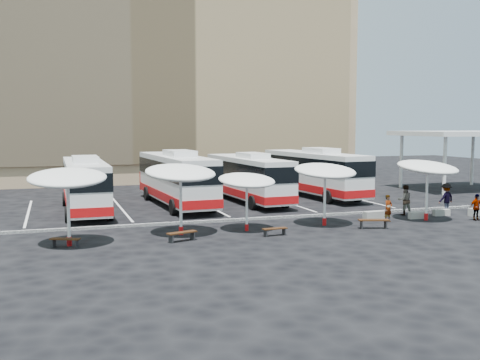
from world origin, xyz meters
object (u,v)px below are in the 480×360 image
object	(u,v)px
wood_bench_1	(182,234)
wood_bench_2	(275,230)
sunshade_1	(180,173)
wood_bench_3	(374,222)
conc_bench_0	(374,215)
passenger_2	(476,207)
bus_2	(248,177)
conc_bench_1	(418,215)
sunshade_3	(325,171)
sunshade_4	(428,168)
bus_1	(176,177)
passenger_3	(446,198)
sunshade_0	(67,178)
conc_bench_2	(441,213)
passenger_0	(388,208)
sunshade_2	(247,181)
conc_bench_3	(477,212)
bus_3	(314,172)
passenger_1	(405,200)
wood_bench_0	(65,240)
bus_0	(85,183)

from	to	relation	value
wood_bench_1	wood_bench_2	size ratio (longest dim) A/B	1.17
sunshade_1	wood_bench_3	distance (m)	11.00
conc_bench_0	passenger_2	world-z (taller)	passenger_2
bus_2	conc_bench_1	world-z (taller)	bus_2
sunshade_3	sunshade_4	distance (m)	6.61
bus_1	passenger_3	xyz separation A→B (m)	(16.10, -8.76, -1.08)
sunshade_0	sunshade_1	world-z (taller)	sunshade_1
passenger_2	conc_bench_2	bearing A→B (deg)	111.10
sunshade_3	passenger_0	distance (m)	4.72
sunshade_2	sunshade_4	bearing A→B (deg)	-1.17
bus_2	wood_bench_1	world-z (taller)	bus_2
conc_bench_3	passenger_0	distance (m)	6.70
sunshade_1	bus_3	bearing A→B (deg)	41.91
sunshade_1	conc_bench_3	size ratio (longest dim) A/B	3.33
bus_3	wood_bench_3	xyz separation A→B (m)	(-3.09, -13.86, -1.62)
wood_bench_2	sunshade_0	bearing A→B (deg)	175.24
sunshade_4	passenger_1	distance (m)	3.02
sunshade_0	passenger_0	world-z (taller)	sunshade_0
wood_bench_0	conc_bench_2	size ratio (longest dim) A/B	1.33
sunshade_1	sunshade_4	xyz separation A→B (m)	(15.00, -0.27, -0.06)
sunshade_2	wood_bench_1	world-z (taller)	sunshade_2
bus_1	sunshade_3	bearing A→B (deg)	-61.75
wood_bench_1	bus_2	bearing A→B (deg)	58.04
sunshade_0	passenger_2	distance (m)	23.55
bus_3	wood_bench_1	size ratio (longest dim) A/B	7.93
bus_1	conc_bench_1	xyz separation A→B (m)	(12.86, -10.29, -1.82)
sunshade_4	conc_bench_3	distance (m)	5.14
wood_bench_1	conc_bench_2	world-z (taller)	wood_bench_1
bus_2	bus_0	bearing A→B (deg)	-177.03
sunshade_4	conc_bench_0	distance (m)	4.26
passenger_0	bus_1	bearing A→B (deg)	117.58
sunshade_0	wood_bench_0	bearing A→B (deg)	-125.01
sunshade_1	wood_bench_1	size ratio (longest dim) A/B	2.67
wood_bench_0	passenger_2	distance (m)	23.62
sunshade_3	bus_1	bearing A→B (deg)	121.23
sunshade_4	wood_bench_0	bearing A→B (deg)	-177.27
sunshade_1	wood_bench_0	size ratio (longest dim) A/B	2.97
sunshade_0	sunshade_4	size ratio (longest dim) A/B	0.92
bus_1	wood_bench_1	xyz separation A→B (m)	(-2.35, -12.32, -1.68)
bus_3	passenger_0	distance (m)	12.29
conc_bench_0	passenger_0	distance (m)	1.21
wood_bench_2	sunshade_1	bearing A→B (deg)	157.99
bus_3	conc_bench_1	world-z (taller)	bus_3
bus_0	bus_3	bearing A→B (deg)	8.25
bus_3	conc_bench_0	distance (m)	11.38
bus_3	sunshade_1	bearing A→B (deg)	-143.64
sunshade_2	wood_bench_3	size ratio (longest dim) A/B	1.98
bus_1	passenger_1	bearing A→B (deg)	-37.52
sunshade_3	wood_bench_3	distance (m)	3.88
bus_1	wood_bench_3	size ratio (longest dim) A/B	7.33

